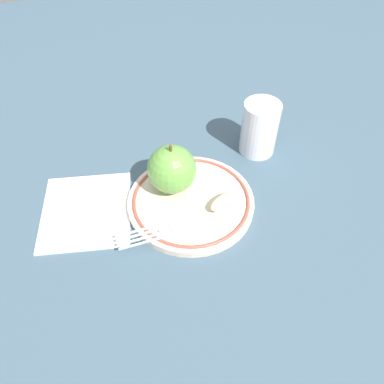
{
  "coord_description": "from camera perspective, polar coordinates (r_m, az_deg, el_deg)",
  "views": [
    {
      "loc": [
        -0.37,
        0.15,
        0.48
      ],
      "look_at": [
        -0.0,
        -0.01,
        0.04
      ],
      "focal_mm": 35.0,
      "sensor_mm": 36.0,
      "label": 1
    }
  ],
  "objects": [
    {
      "name": "plate",
      "position": [
        0.62,
        -0.0,
        -1.71
      ],
      "size": [
        0.21,
        0.21,
        0.02
      ],
      "color": "beige",
      "rests_on": "ground_plane"
    },
    {
      "name": "ground_plane",
      "position": [
        0.62,
        -0.92,
        -2.15
      ],
      "size": [
        2.0,
        2.0,
        0.0
      ],
      "primitive_type": "plane",
      "color": "#3D5463"
    },
    {
      "name": "apple_slice_front",
      "position": [
        0.6,
        4.86,
        -1.41
      ],
      "size": [
        0.04,
        0.06,
        0.02
      ],
      "primitive_type": "ellipsoid",
      "rotation": [
        0.0,
        0.0,
        1.87
      ],
      "color": "beige",
      "rests_on": "plate"
    },
    {
      "name": "drinking_glass",
      "position": [
        0.7,
        10.24,
        9.53
      ],
      "size": [
        0.07,
        0.07,
        0.1
      ],
      "primitive_type": "cylinder",
      "color": "white",
      "rests_on": "ground_plane"
    },
    {
      "name": "napkin_folded",
      "position": [
        0.64,
        -15.81,
        -2.65
      ],
      "size": [
        0.19,
        0.18,
        0.01
      ],
      "primitive_type": "cube",
      "rotation": [
        0.0,
        0.0,
        -0.3
      ],
      "color": "white",
      "rests_on": "ground_plane"
    },
    {
      "name": "fork",
      "position": [
        0.58,
        -1.85,
        -5.19
      ],
      "size": [
        0.03,
        0.19,
        0.0
      ],
      "rotation": [
        0.0,
        0.0,
        1.49
      ],
      "color": "silver",
      "rests_on": "plate"
    },
    {
      "name": "apple_red_whole",
      "position": [
        0.6,
        -3.1,
        3.48
      ],
      "size": [
        0.08,
        0.08,
        0.09
      ],
      "color": "#629D3E",
      "rests_on": "plate"
    }
  ]
}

